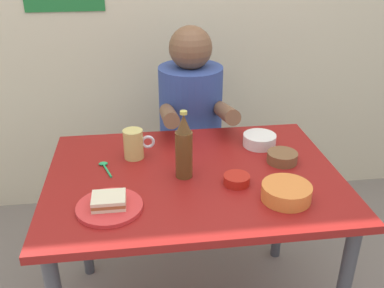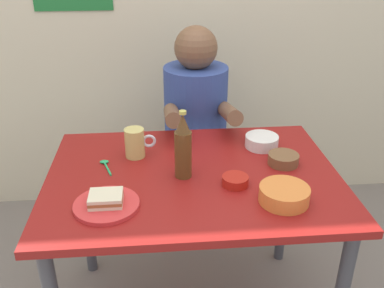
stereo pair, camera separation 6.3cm
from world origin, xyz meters
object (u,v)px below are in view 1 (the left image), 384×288
Objects in this scene: plate_orange at (110,207)px; sandwich at (109,201)px; beer_mug at (134,144)px; beer_bottle at (184,148)px; person_seated at (191,107)px; stool at (191,177)px; condiment_bowl_brown at (282,157)px; dining_table at (194,194)px.

plate_orange is 0.02m from sandwich.
beer_mug is 0.48× the size of beer_bottle.
person_seated is 0.54m from beer_mug.
plate_orange reaches higher than stool.
person_seated is 0.65m from beer_bottle.
stool is 3.75× the size of condiment_bowl_brown.
stool is 0.83m from beer_bottle.
condiment_bowl_brown is at bearing -63.68° from stool.
condiment_bowl_brown reaches higher than dining_table.
beer_bottle is at bearing -160.65° from dining_table.
person_seated is 3.27× the size of plate_orange.
dining_table is at bearing 32.09° from sandwich.
sandwich is at bearing -146.33° from beer_bottle.
dining_table is at bearing -36.17° from beer_mug.
beer_bottle is 0.41m from condiment_bowl_brown.
beer_bottle reaches higher than dining_table.
plate_orange is 2.00× the size of sandwich.
beer_bottle reaches higher than stool.
sandwich is (-0.31, -0.19, 0.13)m from dining_table.
stool is at bearing 65.42° from plate_orange.
dining_table is at bearing 32.09° from plate_orange.
stool is at bearing 80.50° from beer_bottle.
condiment_bowl_brown is at bearing 8.18° from beer_bottle.
beer_mug is at bearing -122.19° from person_seated.
sandwich is (-0.38, -0.81, 0.01)m from person_seated.
plate_orange is (-0.38, -0.82, 0.40)m from stool.
sandwich reaches higher than plate_orange.
dining_table is at bearing -96.30° from stool.
person_seated is at bearing 116.76° from condiment_bowl_brown.
dining_table is 4.20× the size of beer_bottle.
sandwich is at bearing -103.94° from beer_mug.
stool is at bearing 116.32° from condiment_bowl_brown.
sandwich is at bearing -114.88° from person_seated.
plate_orange is 0.84× the size of beer_bottle.
beer_bottle reaches higher than plate_orange.
dining_table is 0.70m from stool.
beer_mug is (0.09, 0.35, 0.05)m from plate_orange.
person_seated reaches higher than plate_orange.
beer_mug reaches higher than dining_table.
beer_mug is at bearing -121.57° from stool.
person_seated reaches higher than sandwich.
sandwich is at bearing -160.49° from condiment_bowl_brown.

